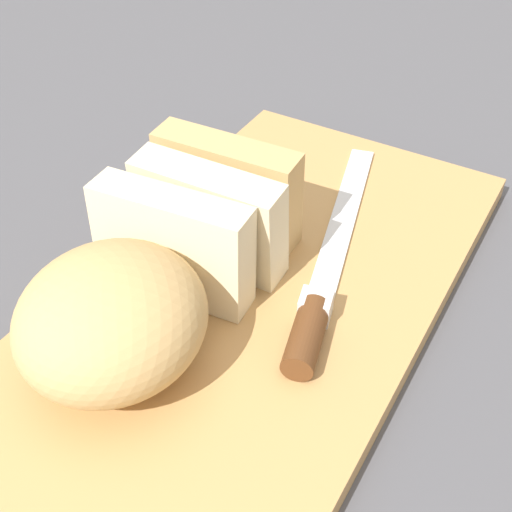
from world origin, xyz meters
name	(u,v)px	position (x,y,z in m)	size (l,w,h in m)	color
ground_plane	(256,305)	(0.00, 0.00, 0.00)	(3.00, 3.00, 0.00)	#4C4C51
cutting_board	(256,296)	(0.00, 0.00, 0.01)	(0.46, 0.25, 0.02)	tan
bread_loaf	(153,273)	(-0.06, 0.05, 0.06)	(0.24, 0.12, 0.08)	tan
bread_knife	(319,297)	(0.00, -0.05, 0.03)	(0.28, 0.08, 0.02)	silver
crumb_near_knife	(301,344)	(-0.04, -0.05, 0.02)	(0.00, 0.00, 0.00)	tan
crumb_near_loaf	(158,321)	(-0.06, 0.04, 0.02)	(0.00, 0.00, 0.00)	tan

